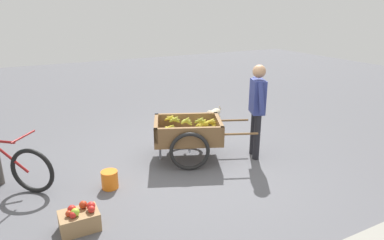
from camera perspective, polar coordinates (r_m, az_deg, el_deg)
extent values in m
plane|color=#56565B|center=(5.56, 0.49, -7.73)|extent=(24.00, 24.00, 0.00)
cube|color=brown|center=(5.67, -0.71, -2.79)|extent=(1.32, 1.17, 0.10)
cube|color=brown|center=(5.60, -6.04, -1.30)|extent=(0.37, 0.76, 0.24)
cube|color=brown|center=(5.66, 4.53, -1.03)|extent=(0.37, 0.76, 0.24)
cube|color=brown|center=(5.26, -0.46, -2.53)|extent=(1.04, 0.48, 0.24)
cube|color=brown|center=(5.96, -0.96, 0.03)|extent=(1.04, 0.48, 0.24)
torus|color=black|center=(5.29, -0.40, -5.32)|extent=(0.61, 0.30, 0.64)
torus|color=black|center=(6.11, -0.98, -1.99)|extent=(0.61, 0.30, 0.64)
cylinder|color=gray|center=(5.70, -0.71, -3.54)|extent=(0.38, 0.83, 0.04)
cylinder|color=brown|center=(5.41, 8.27, -2.34)|extent=(0.52, 0.25, 0.04)
cylinder|color=brown|center=(6.04, 6.90, -0.05)|extent=(0.52, 0.25, 0.04)
cylinder|color=gray|center=(5.75, -5.40, -5.00)|extent=(0.04, 0.04, 0.35)
ellipsoid|color=gold|center=(5.91, 2.13, -0.47)|extent=(0.16, 0.15, 0.13)
ellipsoid|color=gold|center=(5.90, 1.93, -0.40)|extent=(0.16, 0.16, 0.05)
ellipsoid|color=gold|center=(5.89, 1.71, -0.33)|extent=(0.15, 0.15, 0.14)
ellipsoid|color=gold|center=(5.84, 1.75, -1.03)|extent=(0.18, 0.05, 0.14)
ellipsoid|color=gold|center=(5.83, 1.63, -0.96)|extent=(0.16, 0.16, 0.09)
ellipsoid|color=gold|center=(5.82, 1.47, -0.89)|extent=(0.17, 0.15, 0.08)
ellipsoid|color=gold|center=(5.81, 1.37, -0.82)|extent=(0.17, 0.14, 0.12)
ellipsoid|color=gold|center=(5.72, -0.74, -0.38)|extent=(0.16, 0.15, 0.14)
ellipsoid|color=gold|center=(5.71, -0.88, -0.31)|extent=(0.17, 0.14, 0.08)
ellipsoid|color=gold|center=(5.70, -1.03, -0.24)|extent=(0.19, 0.10, 0.09)
ellipsoid|color=gold|center=(5.69, -1.18, -0.17)|extent=(0.18, 0.10, 0.15)
ellipsoid|color=gold|center=(5.79, -2.71, -0.06)|extent=(0.18, 0.06, 0.14)
ellipsoid|color=gold|center=(5.78, -2.94, 0.01)|extent=(0.19, 0.09, 0.05)
ellipsoid|color=gold|center=(5.77, -3.13, 0.08)|extent=(0.18, 0.11, 0.13)
ellipsoid|color=gold|center=(5.75, -3.47, -1.51)|extent=(0.18, 0.06, 0.14)
ellipsoid|color=gold|center=(5.74, -3.60, -1.44)|extent=(0.16, 0.16, 0.08)
ellipsoid|color=gold|center=(5.73, -3.73, -1.37)|extent=(0.19, 0.11, 0.08)
ellipsoid|color=gold|center=(5.72, -3.85, -1.29)|extent=(0.19, 0.08, 0.12)
ellipsoid|color=gold|center=(5.46, -3.76, -1.62)|extent=(0.16, 0.15, 0.13)
ellipsoid|color=gold|center=(5.45, -3.96, -1.54)|extent=(0.19, 0.12, 0.05)
ellipsoid|color=gold|center=(5.44, -4.20, -1.47)|extent=(0.17, 0.10, 0.15)
ellipsoid|color=gold|center=(5.38, -4.75, -2.03)|extent=(0.16, 0.16, 0.12)
ellipsoid|color=gold|center=(5.37, -4.86, -1.96)|extent=(0.18, 0.14, 0.08)
ellipsoid|color=gold|center=(5.36, -5.04, -1.88)|extent=(0.18, 0.13, 0.09)
ellipsoid|color=gold|center=(5.35, -5.20, -1.81)|extent=(0.17, 0.13, 0.14)
ellipsoid|color=gold|center=(5.74, 3.62, -1.47)|extent=(0.17, 0.15, 0.13)
ellipsoid|color=gold|center=(5.73, 3.51, -1.40)|extent=(0.19, 0.09, 0.08)
ellipsoid|color=gold|center=(5.72, 3.39, -1.33)|extent=(0.16, 0.16, 0.08)
ellipsoid|color=gold|center=(5.71, 3.28, -1.26)|extent=(0.18, 0.10, 0.13)
ellipsoid|color=gold|center=(5.39, -0.10, -2.35)|extent=(0.16, 0.16, 0.13)
ellipsoid|color=gold|center=(5.38, -0.29, -2.27)|extent=(0.18, 0.05, 0.05)
ellipsoid|color=gold|center=(5.37, -0.51, -2.20)|extent=(0.17, 0.13, 0.14)
ellipsoid|color=gold|center=(5.80, 2.17, -0.91)|extent=(0.18, 0.09, 0.13)
ellipsoid|color=gold|center=(5.79, 1.98, -0.84)|extent=(0.19, 0.12, 0.05)
ellipsoid|color=gold|center=(5.78, 1.79, -0.77)|extent=(0.18, 0.07, 0.14)
ellipsoid|color=gold|center=(5.76, 1.61, -0.22)|extent=(0.18, 0.07, 0.14)
ellipsoid|color=gold|center=(5.75, 1.39, -0.15)|extent=(0.19, 0.11, 0.05)
ellipsoid|color=gold|center=(5.74, 1.17, -0.08)|extent=(0.16, 0.14, 0.14)
ellipsoid|color=gold|center=(5.77, 3.36, -0.54)|extent=(0.17, 0.14, 0.13)
ellipsoid|color=gold|center=(5.76, 3.29, -0.47)|extent=(0.19, 0.07, 0.10)
ellipsoid|color=gold|center=(5.75, 3.19, -0.40)|extent=(0.17, 0.16, 0.05)
ellipsoid|color=gold|center=(5.74, 3.09, -0.33)|extent=(0.17, 0.15, 0.10)
ellipsoid|color=gold|center=(5.73, 3.03, -0.25)|extent=(0.19, 0.09, 0.12)
ellipsoid|color=gold|center=(5.84, -3.53, 0.17)|extent=(0.18, 0.08, 0.14)
ellipsoid|color=gold|center=(5.83, -3.74, 0.24)|extent=(0.18, 0.07, 0.05)
ellipsoid|color=gold|center=(5.82, -3.93, 0.31)|extent=(0.18, 0.12, 0.13)
cylinder|color=black|center=(5.76, 10.88, -2.87)|extent=(0.11, 0.11, 0.79)
cylinder|color=black|center=(5.95, 10.34, -2.10)|extent=(0.11, 0.11, 0.79)
cube|color=navy|center=(5.65, 11.00, 3.91)|extent=(0.32, 0.39, 0.56)
sphere|color=tan|center=(5.56, 11.26, 8.05)|extent=(0.21, 0.21, 0.21)
cylinder|color=navy|center=(5.44, 11.61, 3.60)|extent=(0.08, 0.18, 0.51)
cylinder|color=navy|center=(5.85, 10.46, 4.72)|extent=(0.08, 0.09, 0.50)
torus|color=black|center=(5.17, -25.32, -7.76)|extent=(0.55, 0.46, 0.66)
cylinder|color=maroon|center=(5.29, -28.38, -5.54)|extent=(0.44, 0.36, 0.43)
cylinder|color=maroon|center=(5.01, -26.56, -2.52)|extent=(0.31, 0.38, 0.03)
ellipsoid|color=beige|center=(7.36, 3.88, 1.18)|extent=(0.46, 0.40, 0.18)
sphere|color=beige|center=(7.11, 2.98, 1.07)|extent=(0.14, 0.14, 0.14)
cylinder|color=beige|center=(7.59, 4.76, 2.02)|extent=(0.10, 0.08, 0.12)
cylinder|color=beige|center=(7.28, 3.80, -0.51)|extent=(0.04, 0.04, 0.18)
cylinder|color=beige|center=(7.32, 3.03, -0.38)|extent=(0.04, 0.04, 0.18)
cylinder|color=beige|center=(7.51, 4.64, 0.07)|extent=(0.04, 0.04, 0.18)
cylinder|color=beige|center=(7.55, 3.89, 0.20)|extent=(0.04, 0.04, 0.18)
cylinder|color=orange|center=(5.02, -13.69, -9.73)|extent=(0.23, 0.23, 0.26)
cube|color=#99754C|center=(4.29, -18.45, -15.81)|extent=(0.44, 0.32, 0.22)
sphere|color=red|center=(4.14, -19.43, -14.87)|extent=(0.08, 0.08, 0.08)
sphere|color=red|center=(4.21, -16.66, -13.71)|extent=(0.10, 0.10, 0.10)
sphere|color=red|center=(4.17, -16.59, -14.22)|extent=(0.08, 0.08, 0.08)
sphere|color=#B23319|center=(4.18, -20.08, -14.59)|extent=(0.07, 0.07, 0.07)
sphere|color=red|center=(4.22, -19.60, -13.98)|extent=(0.10, 0.10, 0.10)
sphere|color=#99BF33|center=(4.15, -19.09, -14.49)|extent=(0.10, 0.10, 0.10)
sphere|color=#B23319|center=(4.27, -17.88, -13.42)|extent=(0.09, 0.09, 0.09)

